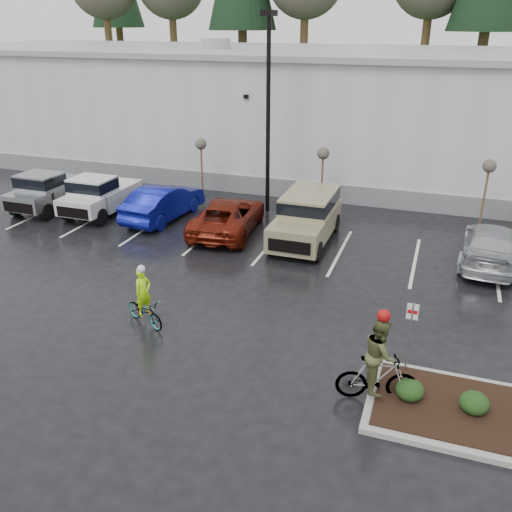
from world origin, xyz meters
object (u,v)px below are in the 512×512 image
(sapling_west, at_px, (201,147))
(suv_tan, at_px, (306,219))
(sapling_mid, at_px, (323,157))
(pickup_silver, at_px, (54,188))
(pickup_white, at_px, (105,192))
(cyclist_olive, at_px, (378,368))
(car_far_silver, at_px, (491,245))
(lamppost, at_px, (268,94))
(car_red, at_px, (228,216))
(cyclist_hivis, at_px, (145,306))
(car_blue, at_px, (164,202))
(sapling_east, at_px, (489,170))
(fire_lane_sign, at_px, (410,330))

(sapling_west, xyz_separation_m, suv_tan, (6.83, -4.37, -1.70))
(sapling_mid, height_order, pickup_silver, sapling_mid)
(pickup_white, height_order, cyclist_olive, cyclist_olive)
(pickup_silver, distance_m, car_far_silver, 20.74)
(lamppost, bearing_deg, car_far_silver, -16.79)
(lamppost, height_order, car_far_silver, lamppost)
(car_red, bearing_deg, cyclist_olive, 123.28)
(car_red, distance_m, cyclist_hivis, 8.44)
(pickup_silver, relative_size, car_blue, 1.04)
(sapling_east, bearing_deg, car_red, -158.09)
(sapling_east, relative_size, suv_tan, 0.63)
(sapling_mid, relative_size, car_red, 0.59)
(sapling_mid, relative_size, pickup_silver, 0.62)
(sapling_east, distance_m, pickup_silver, 20.94)
(sapling_west, bearing_deg, sapling_mid, 0.00)
(pickup_white, distance_m, car_far_silver, 17.88)
(pickup_white, relative_size, cyclist_olive, 2.02)
(sapling_west, distance_m, fire_lane_sign, 17.46)
(pickup_white, bearing_deg, suv_tan, -3.65)
(suv_tan, relative_size, cyclist_olive, 1.98)
(sapling_west, xyz_separation_m, car_far_silver, (14.25, -4.09, -1.96))
(pickup_white, height_order, car_far_silver, pickup_white)
(car_blue, height_order, cyclist_olive, cyclist_olive)
(pickup_silver, relative_size, car_red, 0.96)
(sapling_west, bearing_deg, suv_tan, -32.61)
(cyclist_olive, bearing_deg, sapling_mid, 3.75)
(pickup_white, bearing_deg, car_red, -5.28)
(lamppost, distance_m, pickup_white, 9.36)
(lamppost, height_order, cyclist_hivis, lamppost)
(sapling_east, relative_size, car_red, 0.59)
(suv_tan, bearing_deg, cyclist_hivis, -109.69)
(car_blue, xyz_separation_m, suv_tan, (7.18, -0.67, 0.21))
(sapling_west, xyz_separation_m, cyclist_hivis, (3.83, -12.75, -2.09))
(fire_lane_sign, bearing_deg, sapling_mid, 112.49)
(car_blue, distance_m, car_red, 3.63)
(car_blue, bearing_deg, pickup_white, 5.13)
(car_red, bearing_deg, fire_lane_sign, 129.40)
(pickup_white, height_order, cyclist_hivis, cyclist_hivis)
(car_blue, xyz_separation_m, cyclist_olive, (11.54, -10.38, 0.10))
(lamppost, xyz_separation_m, sapling_east, (10.00, 1.00, -2.96))
(car_red, xyz_separation_m, cyclist_olive, (7.96, -9.75, 0.17))
(sapling_west, bearing_deg, car_blue, -95.42)
(fire_lane_sign, height_order, car_red, fire_lane_sign)
(fire_lane_sign, distance_m, cyclist_hivis, 8.01)
(sapling_east, distance_m, suv_tan, 8.57)
(sapling_east, bearing_deg, lamppost, -174.29)
(lamppost, xyz_separation_m, pickup_white, (-7.62, -2.70, -4.71))
(car_red, height_order, suv_tan, suv_tan)
(pickup_white, xyz_separation_m, suv_tan, (10.45, -0.67, 0.05))
(sapling_mid, height_order, suv_tan, sapling_mid)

